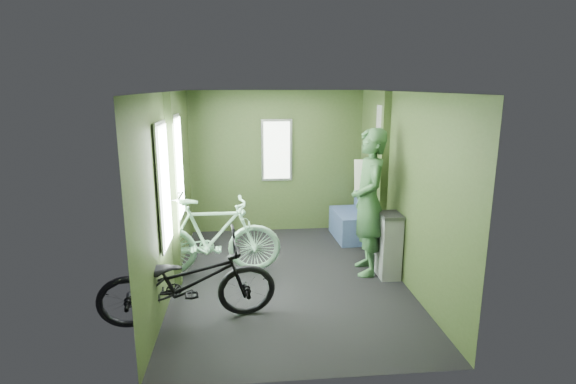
% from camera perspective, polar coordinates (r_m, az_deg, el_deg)
% --- Properties ---
extents(room, '(4.00, 4.02, 2.31)m').
position_cam_1_polar(room, '(5.36, -0.33, 3.34)').
color(room, black).
rests_on(room, ground).
extents(bicycle_black, '(1.86, 1.01, 1.03)m').
position_cam_1_polar(bicycle_black, '(4.88, -12.26, -16.00)').
color(bicycle_black, black).
rests_on(bicycle_black, ground).
extents(bicycle_mint, '(1.74, 0.66, 1.11)m').
position_cam_1_polar(bicycle_mint, '(5.95, -9.41, -10.31)').
color(bicycle_mint, '#98D9B0').
rests_on(bicycle_mint, ground).
extents(passenger, '(0.48, 0.71, 1.87)m').
position_cam_1_polar(passenger, '(5.75, 10.21, -1.29)').
color(passenger, '#2F5730').
rests_on(passenger, ground).
extents(waste_box, '(0.24, 0.34, 0.83)m').
position_cam_1_polar(waste_box, '(5.81, 12.69, -6.63)').
color(waste_box, gray).
rests_on(waste_box, ground).
extents(bench_seat, '(0.52, 0.88, 0.91)m').
position_cam_1_polar(bench_seat, '(7.19, 8.08, -3.77)').
color(bench_seat, navy).
rests_on(bench_seat, ground).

